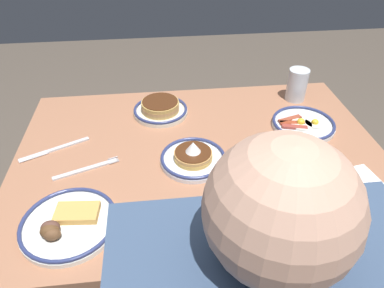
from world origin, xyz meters
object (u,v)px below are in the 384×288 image
Objects in this scene: plate_near_main at (160,109)px; fork_far at (87,169)px; paper_napkin at (357,184)px; fork_near at (288,165)px; plate_far_side at (193,157)px; butter_knife at (55,149)px; plate_far_companion at (303,124)px; drinking_glass at (297,86)px; plate_center_pancakes at (68,224)px.

plate_near_main is 0.38m from fork_far.
fork_near reaches higher than paper_napkin.
paper_napkin is at bearing 161.17° from plate_far_side.
fork_far is 0.16m from butter_knife.
plate_far_companion is 0.85m from butter_knife.
plate_near_main is at bearing -42.66° from fork_near.
drinking_glass is at bearing -101.24° from plate_far_companion.
butter_knife is at bearing 14.73° from drinking_glass.
drinking_glass is 0.64× the size of fork_near.
fork_far and butter_knife have the same top height.
drinking_glass is (-0.79, -0.56, 0.04)m from plate_center_pancakes.
plate_far_side is 1.36× the size of paper_napkin.
drinking_glass is 0.92m from butter_knife.
plate_center_pancakes is 1.62× the size of paper_napkin.
plate_near_main is 0.83× the size of plate_center_pancakes.
fork_near is 0.93× the size of butter_knife.
plate_far_side is 0.32m from fork_far.
plate_far_side is at bearing 19.87° from plate_far_companion.
plate_far_companion is 0.43m from plate_far_side.
fork_near is at bearing 167.40° from butter_knife.
plate_far_side is (0.41, 0.15, 0.01)m from plate_far_companion.
paper_napkin is at bearing 163.45° from butter_knife.
fork_far reaches higher than paper_napkin.
plate_center_pancakes is 1.16× the size of butter_knife.
fork_near and fork_far have the same top height.
plate_near_main reaches higher than paper_napkin.
plate_far_side is (-0.09, 0.29, -0.00)m from plate_near_main.
plate_near_main reaches higher than butter_knife.
plate_far_side is at bearing -147.14° from plate_center_pancakes.
fork_far is at bearing -94.72° from plate_center_pancakes.
plate_near_main is 0.51m from fork_near.
plate_center_pancakes is at bearing 14.98° from fork_near.
fork_far is at bearing -11.32° from paper_napkin.
fork_near is (-0.29, 0.05, -0.02)m from plate_far_side.
plate_near_main is at bearing -73.39° from plate_far_side.
fork_near is 1.01× the size of fork_far.
drinking_glass is 0.43m from fork_near.
fork_near is at bearing -165.02° from plate_center_pancakes.
plate_near_main reaches higher than plate_far_companion.
plate_near_main is 1.60× the size of drinking_glass.
plate_far_side reaches higher than fork_near.
plate_far_companion is 1.13× the size of fork_far.
fork_near is at bearing 58.97° from plate_far_companion.
butter_knife is at bearing -43.71° from fork_far.
plate_near_main is 0.54m from drinking_glass.
plate_far_companion is at bearing -168.62° from fork_far.
plate_near_main is at bearing -128.69° from fork_far.
butter_knife is at bearing -14.12° from plate_far_side.
plate_near_main is 0.57m from plate_center_pancakes.
paper_napkin is (-0.01, 0.50, -0.05)m from drinking_glass.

